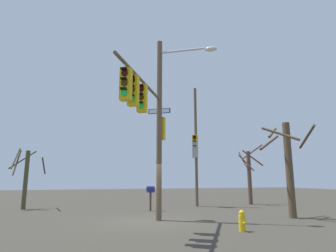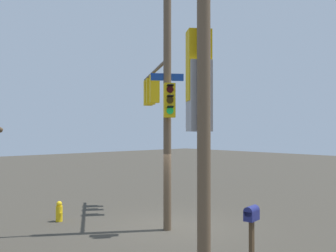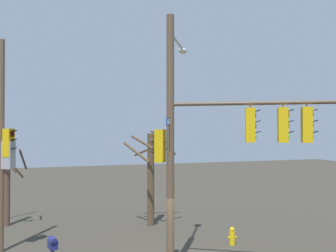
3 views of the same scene
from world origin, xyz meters
name	(u,v)px [view 2 (image 2 of 3)]	position (x,y,z in m)	size (l,w,h in m)	color
ground_plane	(173,227)	(0.00, 0.00, 0.00)	(80.00, 80.00, 0.00)	#3C372E
main_signal_pole_assembly	(158,89)	(0.91, -0.08, 4.79)	(5.22, 5.28, 8.64)	brown
secondary_pole_assembly	(201,75)	(-5.62, 4.59, 4.11)	(0.69, 0.54, 8.36)	brown
fire_hydrant	(59,212)	(3.28, 2.56, 0.34)	(0.38, 0.24, 0.73)	yellow
mailbox	(252,218)	(-3.91, 0.96, 1.11)	(0.32, 0.48, 1.41)	#4C3823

